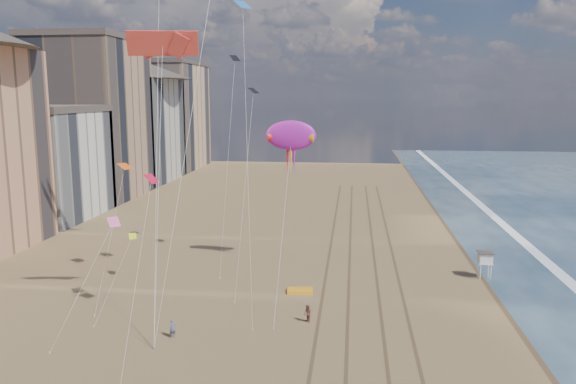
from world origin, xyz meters
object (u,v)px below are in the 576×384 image
object	(u,v)px
lifeguard_stand	(485,258)
kite_flyer_a	(173,329)
show_kite	(291,136)
kite_flyer_b	(308,314)
grounded_kite	(300,291)

from	to	relation	value
lifeguard_stand	kite_flyer_a	bearing A→B (deg)	-147.09
show_kite	kite_flyer_a	size ratio (longest dim) A/B	14.21
lifeguard_stand	kite_flyer_a	distance (m)	32.29
kite_flyer_b	kite_flyer_a	bearing A→B (deg)	-104.27
kite_flyer_a	show_kite	bearing A→B (deg)	34.28
kite_flyer_a	kite_flyer_b	size ratio (longest dim) A/B	0.98
grounded_kite	kite_flyer_a	world-z (taller)	kite_flyer_a
lifeguard_stand	kite_flyer_b	xyz separation A→B (m)	(-16.98, -13.39, -1.39)
show_kite	kite_flyer_a	bearing A→B (deg)	-111.08
grounded_kite	lifeguard_stand	bearing A→B (deg)	12.89
lifeguard_stand	show_kite	bearing A→B (deg)	177.47
kite_flyer_a	grounded_kite	bearing A→B (deg)	17.39
grounded_kite	show_kite	size ratio (longest dim) A/B	0.12
lifeguard_stand	grounded_kite	bearing A→B (deg)	-161.06
kite_flyer_b	show_kite	bearing A→B (deg)	155.35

